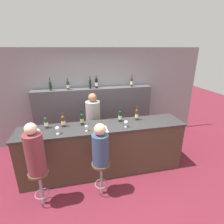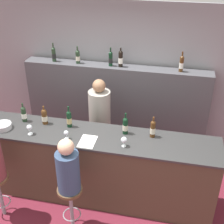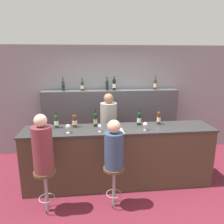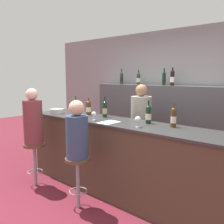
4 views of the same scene
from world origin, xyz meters
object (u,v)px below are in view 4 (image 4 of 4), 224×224
(wine_bottle_counter_0, at_px, (76,106))
(metal_bowl, at_px, (57,111))
(wine_bottle_counter_1, at_px, (89,108))
(bartender, at_px, (141,136))
(wine_bottle_counter_3, at_px, (148,114))
(wine_bottle_counter_4, at_px, (174,117))
(wine_bottle_backbar_1, at_px, (138,79))
(guest_seated_left, at_px, (33,120))
(wine_bottle_backbar_2, at_px, (164,78))
(wine_glass_2, at_px, (138,120))
(wine_bottle_counter_2, at_px, (105,109))
(guest_seated_right, at_px, (77,133))
(bar_stool_right, at_px, (78,170))
(wine_glass_0, at_px, (71,110))
(wine_glass_1, at_px, (94,114))
(wine_bottle_backbar_3, at_px, (172,78))
(wine_bottle_backbar_0, at_px, (122,78))
(bar_stool_left, at_px, (35,154))

(wine_bottle_counter_0, bearing_deg, metal_bowl, -129.87)
(wine_bottle_counter_1, bearing_deg, bartender, 40.74)
(wine_bottle_counter_3, relative_size, wine_bottle_counter_4, 1.03)
(wine_bottle_backbar_1, xyz_separation_m, metal_bowl, (-0.65, -1.50, -0.55))
(wine_bottle_counter_4, xyz_separation_m, guest_seated_left, (-1.97, -0.79, -0.16))
(wine_bottle_backbar_2, distance_m, guest_seated_left, 2.41)
(wine_glass_2, bearing_deg, wine_bottle_counter_3, 97.22)
(wine_bottle_counter_2, distance_m, guest_seated_right, 0.85)
(wine_bottle_backbar_1, height_order, bar_stool_right, wine_bottle_backbar_1)
(wine_bottle_backbar_1, bearing_deg, wine_bottle_counter_3, -49.79)
(wine_bottle_counter_3, xyz_separation_m, wine_glass_0, (-1.27, -0.30, -0.02))
(wine_glass_1, xyz_separation_m, guest_seated_right, (0.18, -0.49, -0.17))
(guest_seated_right, bearing_deg, wine_bottle_counter_0, 139.92)
(wine_bottle_counter_3, xyz_separation_m, bar_stool_right, (-0.56, -0.79, -0.70))
(wine_bottle_backbar_2, bearing_deg, bar_stool_right, -92.15)
(wine_bottle_counter_4, distance_m, wine_glass_1, 1.16)
(wine_bottle_counter_1, distance_m, wine_bottle_backbar_3, 1.60)
(wine_glass_0, bearing_deg, wine_bottle_backbar_0, 97.89)
(wine_bottle_counter_0, xyz_separation_m, wine_bottle_counter_1, (0.32, 0.00, -0.00))
(metal_bowl, bearing_deg, wine_bottle_counter_0, 50.13)
(wine_bottle_backbar_1, bearing_deg, wine_bottle_counter_4, -41.14)
(wine_bottle_backbar_1, relative_size, wine_glass_2, 2.10)
(wine_bottle_counter_4, height_order, bar_stool_right, wine_bottle_counter_4)
(bartender, bearing_deg, wine_bottle_counter_1, -139.26)
(bar_stool_left, bearing_deg, wine_bottle_counter_3, 26.34)
(wine_bottle_counter_2, xyz_separation_m, wine_bottle_backbar_0, (-0.68, 1.25, 0.47))
(guest_seated_right, relative_size, bartender, 0.47)
(wine_bottle_backbar_2, bearing_deg, wine_glass_0, -116.87)
(wine_glass_0, distance_m, guest_seated_left, 0.60)
(wine_bottle_counter_1, height_order, wine_glass_2, wine_bottle_counter_1)
(wine_bottle_counter_3, relative_size, wine_bottle_backbar_0, 0.99)
(wine_bottle_counter_1, xyz_separation_m, wine_glass_0, (-0.09, -0.30, -0.02))
(wine_glass_1, bearing_deg, metal_bowl, 177.00)
(wine_bottle_counter_4, distance_m, guest_seated_right, 1.24)
(wine_bottle_counter_1, bearing_deg, bar_stool_left, -117.81)
(wine_bottle_counter_3, relative_size, bar_stool_left, 0.46)
(wine_bottle_counter_4, height_order, wine_bottle_backbar_3, wine_bottle_backbar_3)
(wine_bottle_counter_3, bearing_deg, wine_bottle_counter_2, 180.00)
(wine_bottle_backbar_3, distance_m, guest_seated_left, 2.49)
(wine_bottle_counter_3, bearing_deg, bar_stool_right, -125.43)
(wine_bottle_backbar_3, height_order, metal_bowl, wine_bottle_backbar_3)
(guest_seated_right, distance_m, bartender, 1.39)
(wine_bottle_counter_1, distance_m, metal_bowl, 0.59)
(wine_bottle_counter_1, xyz_separation_m, guest_seated_right, (0.62, -0.79, -0.20))
(wine_bottle_backbar_1, distance_m, guest_seated_left, 2.20)
(guest_seated_left, distance_m, guest_seated_right, 1.04)
(wine_bottle_backbar_0, xyz_separation_m, wine_bottle_backbar_1, (0.43, 0.00, -0.01))
(wine_bottle_counter_3, bearing_deg, metal_bowl, -171.65)
(wine_bottle_counter_2, distance_m, wine_bottle_backbar_2, 1.37)
(metal_bowl, distance_m, bar_stool_right, 1.41)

